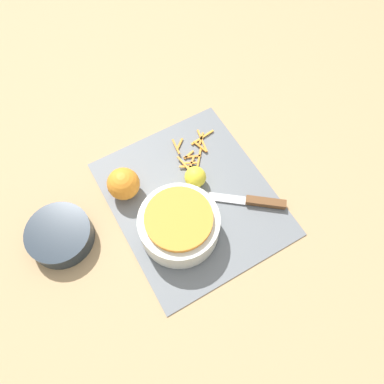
{
  "coord_description": "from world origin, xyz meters",
  "views": [
    {
      "loc": [
        -0.35,
        0.2,
        0.84
      ],
      "look_at": [
        0.0,
        0.0,
        0.04
      ],
      "focal_mm": 35.0,
      "sensor_mm": 36.0,
      "label": 1
    }
  ],
  "objects_px": {
    "knife": "(252,201)",
    "lemon": "(195,177)",
    "bowl_speckled": "(179,225)",
    "orange_left": "(123,184)",
    "bowl_dark": "(60,235)"
  },
  "relations": [
    {
      "from": "knife",
      "to": "bowl_speckled",
      "type": "bearing_deg",
      "value": 31.6
    },
    {
      "from": "lemon",
      "to": "bowl_speckled",
      "type": "bearing_deg",
      "value": 134.18
    },
    {
      "from": "knife",
      "to": "orange_left",
      "type": "bearing_deg",
      "value": 2.73
    },
    {
      "from": "bowl_dark",
      "to": "orange_left",
      "type": "relative_size",
      "value": 1.89
    },
    {
      "from": "bowl_dark",
      "to": "knife",
      "type": "distance_m",
      "value": 0.46
    },
    {
      "from": "bowl_dark",
      "to": "lemon",
      "type": "height_order",
      "value": "lemon"
    },
    {
      "from": "orange_left",
      "to": "lemon",
      "type": "distance_m",
      "value": 0.18
    },
    {
      "from": "knife",
      "to": "lemon",
      "type": "bearing_deg",
      "value": -13.52
    },
    {
      "from": "bowl_speckled",
      "to": "bowl_dark",
      "type": "xyz_separation_m",
      "value": [
        0.12,
        0.25,
        -0.02
      ]
    },
    {
      "from": "bowl_speckled",
      "to": "orange_left",
      "type": "bearing_deg",
      "value": 22.23
    },
    {
      "from": "bowl_dark",
      "to": "knife",
      "type": "height_order",
      "value": "bowl_dark"
    },
    {
      "from": "bowl_speckled",
      "to": "bowl_dark",
      "type": "bearing_deg",
      "value": 63.63
    },
    {
      "from": "orange_left",
      "to": "knife",
      "type": "bearing_deg",
      "value": -125.3
    },
    {
      "from": "bowl_speckled",
      "to": "lemon",
      "type": "relative_size",
      "value": 3.45
    },
    {
      "from": "knife",
      "to": "orange_left",
      "type": "distance_m",
      "value": 0.32
    }
  ]
}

